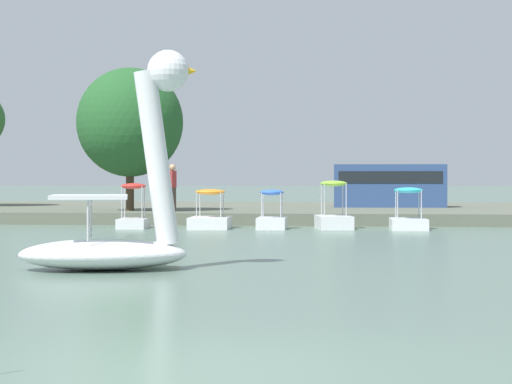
{
  "coord_description": "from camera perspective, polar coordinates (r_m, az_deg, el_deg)",
  "views": [
    {
      "loc": [
        1.63,
        -9.0,
        1.72
      ],
      "look_at": [
        -1.56,
        19.56,
        1.34
      ],
      "focal_mm": 72.21,
      "sensor_mm": 36.0,
      "label": 1
    }
  ],
  "objects": [
    {
      "name": "pedal_boat_red",
      "position": [
        35.76,
        -6.82,
        -1.32
      ],
      "size": [
        1.13,
        1.95,
        1.55
      ],
      "color": "white",
      "rests_on": "ground_plane"
    },
    {
      "name": "pedal_boat_cyan",
      "position": [
        35.01,
        8.44,
        -1.37
      ],
      "size": [
        1.27,
        2.2,
        1.42
      ],
      "color": "white",
      "rests_on": "ground_plane"
    },
    {
      "name": "ground_plane",
      "position": [
        9.3,
        -3.87,
        -9.87
      ],
      "size": [
        466.76,
        466.76,
        0.0
      ],
      "primitive_type": "plane",
      "color": "#567060"
    },
    {
      "name": "pedal_boat_blue",
      "position": [
        35.01,
        0.89,
        -1.43
      ],
      "size": [
        1.04,
        1.97,
        1.34
      ],
      "color": "white",
      "rests_on": "ground_plane"
    },
    {
      "name": "person_on_path",
      "position": [
        39.52,
        -4.66,
        0.35
      ],
      "size": [
        0.32,
        0.32,
        1.83
      ],
      "color": "#47382D",
      "rests_on": "shore_bank_far"
    },
    {
      "name": "shore_bank_far",
      "position": [
        46.54,
        4.37,
        -1.09
      ],
      "size": [
        134.45,
        19.04,
        0.44
      ],
      "primitive_type": "cube",
      "color": "#5B6051",
      "rests_on": "ground_plane"
    },
    {
      "name": "pedal_boat_orange",
      "position": [
        35.41,
        -2.56,
        -1.39
      ],
      "size": [
        1.5,
        2.48,
        1.35
      ],
      "color": "white",
      "rests_on": "ground_plane"
    },
    {
      "name": "pedal_boat_lime",
      "position": [
        35.15,
        4.33,
        -1.33
      ],
      "size": [
        1.44,
        2.31,
        1.65
      ],
      "color": "white",
      "rests_on": "ground_plane"
    },
    {
      "name": "tree_sapling_by_fence",
      "position": [
        40.92,
        -7.0,
        3.85
      ],
      "size": [
        5.57,
        5.74,
        5.64
      ],
      "color": "#423323",
      "rests_on": "shore_bank_far"
    },
    {
      "name": "parked_van",
      "position": [
        46.07,
        7.4,
        0.44
      ],
      "size": [
        4.97,
        2.06,
        1.89
      ],
      "color": "navy",
      "rests_on": "shore_bank_far"
    },
    {
      "name": "swan_boat",
      "position": [
        19.5,
        -7.65,
        -1.34
      ],
      "size": [
        3.49,
        2.43,
        4.15
      ],
      "color": "white",
      "rests_on": "ground_plane"
    }
  ]
}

